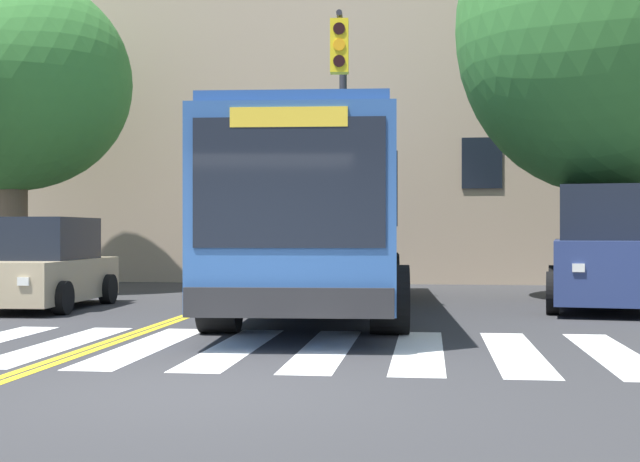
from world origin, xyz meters
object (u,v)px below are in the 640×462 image
Objects in this scene: city_bus at (321,215)px; street_tree_curbside_large at (600,29)px; car_tan_near_lane at (40,267)px; street_tree_curbside_small at (13,83)px; car_navy_far_lane at (609,251)px; traffic_light_overhead at (342,110)px.

street_tree_curbside_large is at bearing 29.35° from city_bus.
car_tan_near_lane is 6.93m from street_tree_curbside_small.
car_tan_near_lane is at bearing -163.03° from street_tree_curbside_large.
car_navy_far_lane is 5.89m from traffic_light_overhead.
city_bus is 9.89m from street_tree_curbside_small.
traffic_light_overhead is at bearing 81.22° from city_bus.
car_navy_far_lane is (5.39, 1.19, -0.68)m from city_bus.
city_bus is at bearing -98.78° from traffic_light_overhead.
car_navy_far_lane is 5.06m from street_tree_curbside_large.
car_tan_near_lane is at bearing -177.84° from city_bus.
city_bus is 2.03× the size of traffic_light_overhead.
city_bus reaches higher than car_tan_near_lane.
car_navy_far_lane is at bearing -3.52° from traffic_light_overhead.
street_tree_curbside_small reaches higher than car_tan_near_lane.
street_tree_curbside_large is 1.18× the size of street_tree_curbside_small.
street_tree_curbside_small reaches higher than car_navy_far_lane.
street_tree_curbside_small is (-13.58, 3.22, 4.03)m from car_navy_far_lane.
street_tree_curbside_large is (5.35, 1.63, 1.84)m from traffic_light_overhead.
car_navy_far_lane is (10.75, 1.39, 0.29)m from car_tan_near_lane.
traffic_light_overhead is (-5.16, 0.32, 2.83)m from car_navy_far_lane.
city_bus is 3.02× the size of car_tan_near_lane.
city_bus is at bearing -167.52° from car_navy_far_lane.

